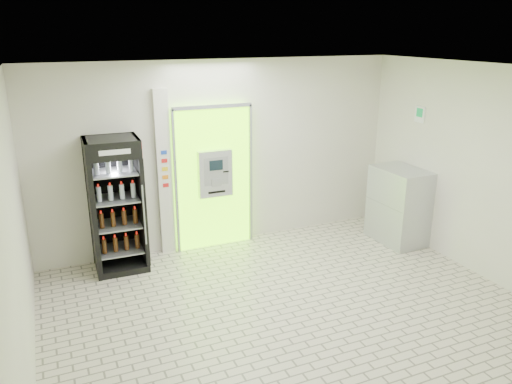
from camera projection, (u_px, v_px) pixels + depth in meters
ground at (292, 312)px, 6.33m from camera, size 6.00×6.00×0.00m
room_shell at (295, 173)px, 5.76m from camera, size 6.00×6.00×6.00m
atm_assembly at (213, 177)px, 8.00m from camera, size 1.30×0.24×2.33m
pillar at (164, 174)px, 7.70m from camera, size 0.22×0.11×2.60m
beverage_cooler at (117, 207)px, 7.26m from camera, size 0.76×0.72×1.98m
steel_cabinet at (399, 205)px, 8.31m from camera, size 0.67×0.97×1.26m
exit_sign at (420, 114)px, 8.02m from camera, size 0.02×0.22×0.26m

